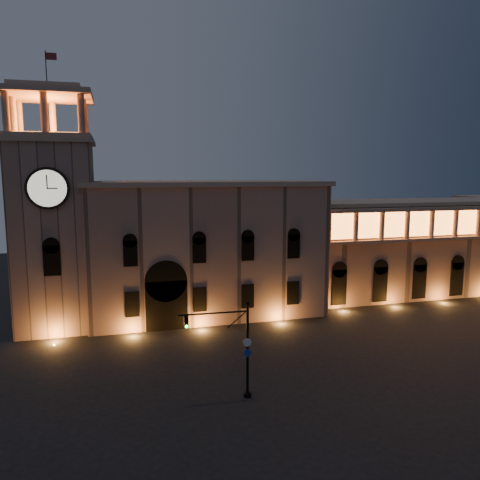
% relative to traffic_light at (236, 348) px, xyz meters
% --- Properties ---
extents(ground, '(160.00, 160.00, 0.00)m').
position_rel_traffic_light_xyz_m(ground, '(4.33, 2.57, -4.35)').
color(ground, black).
rests_on(ground, ground).
extents(government_building, '(30.80, 12.80, 17.60)m').
position_rel_traffic_light_xyz_m(government_building, '(2.25, 24.50, 4.42)').
color(government_building, '#8E6B5D').
rests_on(government_building, ground).
extents(clock_tower, '(9.80, 9.80, 32.40)m').
position_rel_traffic_light_xyz_m(clock_tower, '(-16.17, 23.55, 8.15)').
color(clock_tower, '#8E6B5D').
rests_on(clock_tower, ground).
extents(colonnade_wing, '(40.60, 11.50, 14.50)m').
position_rel_traffic_light_xyz_m(colonnade_wing, '(36.33, 26.49, 2.98)').
color(colonnade_wing, '#896557').
rests_on(colonnade_wing, ground).
extents(traffic_light, '(6.04, 0.74, 8.29)m').
position_rel_traffic_light_xyz_m(traffic_light, '(0.00, 0.00, 0.00)').
color(traffic_light, black).
rests_on(traffic_light, ground).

